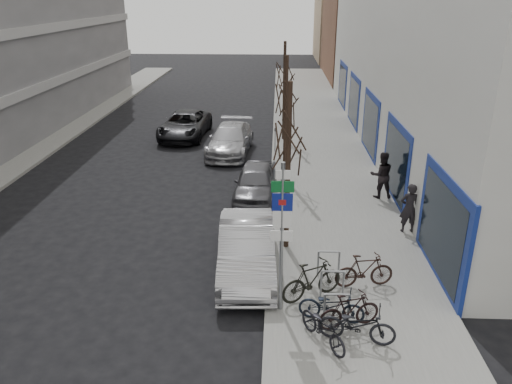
# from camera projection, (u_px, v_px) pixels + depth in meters

# --- Properties ---
(ground) EXTENTS (120.00, 120.00, 0.00)m
(ground) POSITION_uv_depth(u_px,v_px,m) (190.00, 311.00, 13.26)
(ground) COLOR black
(ground) RESTS_ON ground
(sidewalk_east) EXTENTS (5.00, 70.00, 0.15)m
(sidewalk_east) POSITION_uv_depth(u_px,v_px,m) (327.00, 180.00, 22.32)
(sidewalk_east) COLOR slate
(sidewalk_east) RESTS_ON ground
(brick_building_far) EXTENTS (12.00, 14.00, 8.00)m
(brick_building_far) POSITION_uv_depth(u_px,v_px,m) (389.00, 36.00, 48.36)
(brick_building_far) COLOR brown
(brick_building_far) RESTS_ON ground
(tan_building_far) EXTENTS (13.00, 12.00, 9.00)m
(tan_building_far) POSITION_uv_depth(u_px,v_px,m) (369.00, 22.00, 62.07)
(tan_building_far) COLOR #937A5B
(tan_building_far) RESTS_ON ground
(highway_sign_pole) EXTENTS (0.55, 0.10, 4.20)m
(highway_sign_pole) POSITION_uv_depth(u_px,v_px,m) (282.00, 230.00, 12.24)
(highway_sign_pole) COLOR gray
(highway_sign_pole) RESTS_ON ground
(bike_rack) EXTENTS (0.66, 2.26, 0.83)m
(bike_rack) POSITION_uv_depth(u_px,v_px,m) (332.00, 281.00, 13.41)
(bike_rack) COLOR gray
(bike_rack) RESTS_ON sidewalk_east
(tree_near) EXTENTS (1.80, 1.80, 5.50)m
(tree_near) POSITION_uv_depth(u_px,v_px,m) (289.00, 128.00, 14.88)
(tree_near) COLOR black
(tree_near) RESTS_ON ground
(tree_mid) EXTENTS (1.80, 1.80, 5.50)m
(tree_mid) POSITION_uv_depth(u_px,v_px,m) (286.00, 89.00, 20.91)
(tree_mid) COLOR black
(tree_mid) RESTS_ON ground
(tree_far) EXTENTS (1.80, 1.80, 5.50)m
(tree_far) POSITION_uv_depth(u_px,v_px,m) (285.00, 68.00, 26.94)
(tree_far) COLOR black
(tree_far) RESTS_ON ground
(meter_front) EXTENTS (0.10, 0.08, 1.27)m
(meter_front) POSITION_uv_depth(u_px,v_px,m) (272.00, 232.00, 15.61)
(meter_front) COLOR gray
(meter_front) RESTS_ON sidewalk_east
(meter_mid) EXTENTS (0.10, 0.08, 1.27)m
(meter_mid) POSITION_uv_depth(u_px,v_px,m) (274.00, 173.00, 20.72)
(meter_mid) COLOR gray
(meter_mid) RESTS_ON sidewalk_east
(meter_back) EXTENTS (0.10, 0.08, 1.27)m
(meter_back) POSITION_uv_depth(u_px,v_px,m) (275.00, 137.00, 25.82)
(meter_back) COLOR gray
(meter_back) RESTS_ON sidewalk_east
(bike_near_left) EXTENTS (1.31, 1.66, 1.01)m
(bike_near_left) POSITION_uv_depth(u_px,v_px,m) (324.00, 325.00, 11.64)
(bike_near_left) COLOR black
(bike_near_left) RESTS_ON sidewalk_east
(bike_near_right) EXTENTS (1.70, 0.97, 0.99)m
(bike_near_right) POSITION_uv_depth(u_px,v_px,m) (349.00, 310.00, 12.19)
(bike_near_right) COLOR black
(bike_near_right) RESTS_ON sidewalk_east
(bike_mid_curb) EXTENTS (1.73, 0.80, 1.01)m
(bike_mid_curb) POSITION_uv_depth(u_px,v_px,m) (332.00, 303.00, 12.45)
(bike_mid_curb) COLOR black
(bike_mid_curb) RESTS_ON sidewalk_east
(bike_mid_inner) EXTENTS (1.90, 1.41, 1.14)m
(bike_mid_inner) POSITION_uv_depth(u_px,v_px,m) (312.00, 280.00, 13.36)
(bike_mid_inner) COLOR black
(bike_mid_inner) RESTS_ON sidewalk_east
(bike_far_curb) EXTENTS (1.89, 0.88, 1.11)m
(bike_far_curb) POSITION_uv_depth(u_px,v_px,m) (357.00, 322.00, 11.67)
(bike_far_curb) COLOR black
(bike_far_curb) RESTS_ON sidewalk_east
(bike_far_inner) EXTENTS (1.76, 0.78, 1.03)m
(bike_far_inner) POSITION_uv_depth(u_px,v_px,m) (364.00, 270.00, 13.92)
(bike_far_inner) COLOR black
(bike_far_inner) RESTS_ON sidewalk_east
(parked_car_front) EXTENTS (1.89, 4.76, 1.54)m
(parked_car_front) POSITION_uv_depth(u_px,v_px,m) (247.00, 249.00, 14.86)
(parked_car_front) COLOR #B4B4B9
(parked_car_front) RESTS_ON ground
(parked_car_mid) EXTENTS (1.81, 4.08, 1.37)m
(parked_car_mid) POSITION_uv_depth(u_px,v_px,m) (256.00, 182.00, 20.35)
(parked_car_mid) COLOR #515055
(parked_car_mid) RESTS_ON ground
(parked_car_back) EXTENTS (2.41, 5.21, 1.47)m
(parked_car_back) POSITION_uv_depth(u_px,v_px,m) (230.00, 140.00, 26.09)
(parked_car_back) COLOR #9B9BA0
(parked_car_back) RESTS_ON ground
(lane_car) EXTENTS (2.70, 5.37, 1.46)m
(lane_car) POSITION_uv_depth(u_px,v_px,m) (185.00, 125.00, 29.04)
(lane_car) COLOR black
(lane_car) RESTS_ON ground
(pedestrian_near) EXTENTS (0.67, 0.46, 1.76)m
(pedestrian_near) POSITION_uv_depth(u_px,v_px,m) (409.00, 208.00, 17.03)
(pedestrian_near) COLOR black
(pedestrian_near) RESTS_ON sidewalk_east
(pedestrian_far) EXTENTS (0.74, 0.53, 1.92)m
(pedestrian_far) POSITION_uv_depth(u_px,v_px,m) (382.00, 175.00, 19.93)
(pedestrian_far) COLOR black
(pedestrian_far) RESTS_ON sidewalk_east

